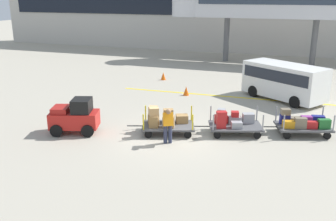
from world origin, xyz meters
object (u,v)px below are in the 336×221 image
Objects in this scene: shuttle_van at (284,79)px; baggage_handler at (168,124)px; baggage_cart_lead at (165,121)px; safety_cone_near at (163,76)px; baggage_cart_tail at (303,123)px; baggage_tug at (75,117)px; baggage_cart_middle at (233,122)px; safety_cone_far at (186,91)px.

baggage_handler is at bearing -114.90° from shuttle_van.
baggage_cart_lead is at bearing -121.25° from shuttle_van.
baggage_cart_lead is at bearing -69.15° from safety_cone_near.
baggage_cart_tail is (5.80, 1.91, -0.07)m from baggage_cart_lead.
baggage_cart_tail is 0.61× the size of shuttle_van.
baggage_cart_lead is (3.80, 1.32, -0.18)m from baggage_tug.
baggage_cart_middle is (2.88, 0.97, -0.05)m from baggage_cart_lead.
baggage_handler is 0.31× the size of shuttle_van.
baggage_cart_lead is 6.11m from baggage_cart_tail.
baggage_cart_tail is 5.59× the size of safety_cone_far.
baggage_cart_tail is 8.29m from safety_cone_far.
baggage_cart_lead is at bearing -81.04° from safety_cone_far.
safety_cone_far is at bearing -51.68° from safety_cone_near.
safety_cone_far is (-5.65, -1.02, -0.96)m from shuttle_van.
baggage_cart_middle is 5.59× the size of safety_cone_far.
safety_cone_far is at bearing 98.96° from baggage_cart_lead.
safety_cone_near is (-8.49, 2.58, -0.96)m from shuttle_van.
baggage_cart_tail is at bearing -40.51° from safety_cone_near.
baggage_cart_lead reaches higher than safety_cone_far.
safety_cone_far is at bearing 101.61° from baggage_handler.
baggage_tug reaches higher than baggage_cart_middle.
shuttle_van is 9.18× the size of safety_cone_far.
baggage_cart_middle reaches higher than safety_cone_far.
baggage_tug is 4.36m from baggage_handler.
baggage_handler is 12.18m from safety_cone_near.
shuttle_van is at bearing 101.78° from baggage_cart_tail.
baggage_handler is at bearing -149.77° from baggage_cart_tail.
baggage_handler is 7.92m from safety_cone_far.
shuttle_van is (1.74, 6.63, 0.71)m from baggage_cart_middle.
baggage_cart_lead is 8.92m from shuttle_van.
baggage_tug is 4.03m from baggage_cart_lead.
shuttle_van reaches higher than safety_cone_near.
baggage_cart_middle is 11.42m from safety_cone_near.
baggage_cart_middle is at bearing 18.71° from baggage_cart_lead.
shuttle_van is 8.93m from safety_cone_near.
safety_cone_far is at bearing 124.90° from baggage_cart_middle.
baggage_tug is 4.26× the size of safety_cone_near.
baggage_cart_tail is at bearing -78.22° from shuttle_van.
shuttle_van reaches higher than safety_cone_far.
baggage_cart_lead is at bearing 19.22° from baggage_tug.
baggage_cart_tail is 12.73m from safety_cone_near.
baggage_handler is at bearing -78.39° from safety_cone_far.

